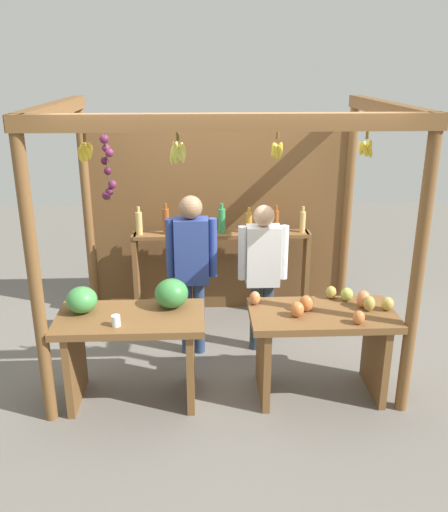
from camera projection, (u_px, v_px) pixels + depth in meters
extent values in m
plane|color=slate|center=(223.00, 351.00, 5.49)|extent=(12.00, 12.00, 0.00)
cylinder|color=brown|center=(35.00, 281.00, 4.05)|extent=(0.10, 0.10, 2.41)
cylinder|color=brown|center=(417.00, 274.00, 4.17)|extent=(0.10, 0.10, 2.41)
cylinder|color=brown|center=(87.00, 210.00, 5.99)|extent=(0.10, 0.10, 2.41)
cylinder|color=brown|center=(348.00, 207.00, 6.11)|extent=(0.10, 0.10, 2.41)
cube|color=brown|center=(230.00, 122.00, 3.72)|extent=(2.99, 0.12, 0.12)
cube|color=brown|center=(53.00, 110.00, 4.63)|extent=(0.12, 2.16, 0.12)
cube|color=brown|center=(388.00, 109.00, 4.76)|extent=(0.12, 2.16, 0.12)
cube|color=brown|center=(219.00, 218.00, 6.11)|extent=(2.89, 0.04, 2.17)
cylinder|color=brown|center=(178.00, 136.00, 3.87)|extent=(0.02, 0.02, 0.06)
ellipsoid|color=#D1CC4C|center=(183.00, 153.00, 3.92)|extent=(0.04, 0.08, 0.15)
ellipsoid|color=#D1CC4C|center=(181.00, 152.00, 3.93)|extent=(0.07, 0.07, 0.15)
ellipsoid|color=#D1CC4C|center=(179.00, 151.00, 3.95)|extent=(0.09, 0.04, 0.15)
ellipsoid|color=#D1CC4C|center=(175.00, 151.00, 3.94)|extent=(0.07, 0.06, 0.15)
ellipsoid|color=#D1CC4C|center=(173.00, 155.00, 3.93)|extent=(0.05, 0.09, 0.15)
ellipsoid|color=#D1CC4C|center=(175.00, 154.00, 3.91)|extent=(0.05, 0.07, 0.15)
ellipsoid|color=#D1CC4C|center=(177.00, 151.00, 3.89)|extent=(0.08, 0.06, 0.15)
ellipsoid|color=#D1CC4C|center=(179.00, 153.00, 3.89)|extent=(0.09, 0.05, 0.15)
ellipsoid|color=#D1CC4C|center=(182.00, 154.00, 3.90)|extent=(0.06, 0.06, 0.15)
cylinder|color=brown|center=(278.00, 135.00, 3.96)|extent=(0.02, 0.02, 0.06)
ellipsoid|color=gold|center=(280.00, 150.00, 4.00)|extent=(0.04, 0.05, 0.11)
ellipsoid|color=gold|center=(280.00, 149.00, 4.04)|extent=(0.06, 0.05, 0.12)
ellipsoid|color=gold|center=(274.00, 150.00, 4.03)|extent=(0.07, 0.06, 0.12)
ellipsoid|color=gold|center=(274.00, 149.00, 4.00)|extent=(0.04, 0.07, 0.11)
ellipsoid|color=gold|center=(275.00, 151.00, 3.98)|extent=(0.06, 0.05, 0.12)
ellipsoid|color=gold|center=(279.00, 152.00, 3.99)|extent=(0.05, 0.04, 0.11)
cylinder|color=brown|center=(367.00, 135.00, 3.95)|extent=(0.02, 0.02, 0.06)
ellipsoid|color=gold|center=(369.00, 147.00, 3.99)|extent=(0.04, 0.06, 0.11)
ellipsoid|color=gold|center=(368.00, 148.00, 4.02)|extent=(0.05, 0.04, 0.11)
ellipsoid|color=gold|center=(363.00, 148.00, 4.02)|extent=(0.06, 0.05, 0.11)
ellipsoid|color=gold|center=(361.00, 148.00, 3.99)|extent=(0.04, 0.07, 0.11)
ellipsoid|color=gold|center=(365.00, 150.00, 3.95)|extent=(0.07, 0.06, 0.11)
ellipsoid|color=gold|center=(370.00, 151.00, 3.97)|extent=(0.07, 0.06, 0.11)
cylinder|color=brown|center=(84.00, 137.00, 3.81)|extent=(0.02, 0.02, 0.06)
ellipsoid|color=gold|center=(90.00, 150.00, 3.85)|extent=(0.04, 0.06, 0.12)
ellipsoid|color=gold|center=(90.00, 152.00, 3.88)|extent=(0.07, 0.06, 0.12)
ellipsoid|color=gold|center=(86.00, 150.00, 3.88)|extent=(0.07, 0.04, 0.12)
ellipsoid|color=gold|center=(83.00, 150.00, 3.86)|extent=(0.06, 0.06, 0.12)
ellipsoid|color=gold|center=(81.00, 152.00, 3.85)|extent=(0.04, 0.08, 0.12)
ellipsoid|color=gold|center=(81.00, 155.00, 3.83)|extent=(0.06, 0.05, 0.12)
ellipsoid|color=gold|center=(85.00, 154.00, 3.82)|extent=(0.06, 0.04, 0.12)
ellipsoid|color=gold|center=(88.00, 152.00, 3.83)|extent=(0.06, 0.06, 0.12)
cylinder|color=#4C422D|center=(107.00, 165.00, 4.16)|extent=(0.01, 0.01, 0.55)
sphere|color=#511938|center=(104.00, 139.00, 4.11)|extent=(0.07, 0.07, 0.07)
sphere|color=#601E42|center=(106.00, 148.00, 4.14)|extent=(0.06, 0.06, 0.06)
sphere|color=#601E42|center=(109.00, 153.00, 4.13)|extent=(0.07, 0.07, 0.07)
sphere|color=#47142D|center=(105.00, 161.00, 4.18)|extent=(0.06, 0.06, 0.06)
sphere|color=#47142D|center=(108.00, 171.00, 4.16)|extent=(0.06, 0.06, 0.06)
sphere|color=#601E42|center=(112.00, 185.00, 4.21)|extent=(0.07, 0.07, 0.07)
sphere|color=#511938|center=(110.00, 192.00, 4.23)|extent=(0.06, 0.06, 0.06)
sphere|color=#511938|center=(106.00, 196.00, 4.23)|extent=(0.07, 0.07, 0.07)
cube|color=brown|center=(130.00, 319.00, 4.47)|extent=(1.22, 0.64, 0.06)
cube|color=brown|center=(75.00, 362.00, 4.58)|extent=(0.06, 0.58, 0.72)
cube|color=brown|center=(191.00, 359.00, 4.62)|extent=(0.06, 0.58, 0.72)
ellipsoid|color=#429347|center=(82.00, 300.00, 4.49)|extent=(0.33, 0.33, 0.22)
ellipsoid|color=#38843D|center=(172.00, 293.00, 4.58)|extent=(0.39, 0.39, 0.25)
cylinder|color=white|center=(116.00, 321.00, 4.27)|extent=(0.07, 0.07, 0.09)
cube|color=brown|center=(322.00, 315.00, 4.54)|extent=(1.22, 0.64, 0.06)
cube|color=brown|center=(263.00, 358.00, 4.65)|extent=(0.06, 0.58, 0.72)
cube|color=brown|center=(375.00, 355.00, 4.69)|extent=(0.06, 0.58, 0.72)
ellipsoid|color=#B79E47|center=(369.00, 304.00, 4.53)|extent=(0.13, 0.13, 0.13)
ellipsoid|color=#A8B24C|center=(347.00, 294.00, 4.72)|extent=(0.12, 0.12, 0.12)
ellipsoid|color=#E07F47|center=(363.00, 299.00, 4.59)|extent=(0.14, 0.14, 0.15)
ellipsoid|color=#CC7038|center=(359.00, 317.00, 4.30)|extent=(0.11, 0.11, 0.11)
ellipsoid|color=#CC7038|center=(297.00, 309.00, 4.43)|extent=(0.14, 0.14, 0.13)
ellipsoid|color=#CC7038|center=(306.00, 303.00, 4.52)|extent=(0.13, 0.13, 0.14)
ellipsoid|color=#E07F47|center=(255.00, 298.00, 4.65)|extent=(0.12, 0.12, 0.12)
ellipsoid|color=#B79E47|center=(331.00, 292.00, 4.77)|extent=(0.10, 0.10, 0.11)
ellipsoid|color=#B79E47|center=(388.00, 304.00, 4.54)|extent=(0.13, 0.13, 0.12)
cube|color=brown|center=(136.00, 277.00, 6.00)|extent=(0.05, 0.20, 1.00)
cube|color=brown|center=(306.00, 275.00, 6.09)|extent=(0.05, 0.20, 1.00)
cube|color=brown|center=(222.00, 235.00, 5.88)|extent=(1.88, 0.22, 0.04)
cylinder|color=#D8B266|center=(139.00, 223.00, 5.80)|extent=(0.07, 0.07, 0.24)
cylinder|color=#D8B266|center=(138.00, 210.00, 5.75)|extent=(0.03, 0.03, 0.06)
cylinder|color=#994C1E|center=(166.00, 221.00, 5.81)|extent=(0.07, 0.07, 0.27)
cylinder|color=#994C1E|center=(165.00, 206.00, 5.75)|extent=(0.03, 0.03, 0.06)
cylinder|color=#D8B266|center=(193.00, 223.00, 5.83)|extent=(0.07, 0.07, 0.22)
cylinder|color=#D8B266|center=(193.00, 211.00, 5.78)|extent=(0.03, 0.03, 0.06)
cylinder|color=#338C4C|center=(222.00, 221.00, 5.83)|extent=(0.08, 0.08, 0.27)
cylinder|color=#338C4C|center=(222.00, 206.00, 5.78)|extent=(0.03, 0.03, 0.06)
cylinder|color=gold|center=(249.00, 223.00, 5.85)|extent=(0.07, 0.07, 0.22)
cylinder|color=gold|center=(249.00, 210.00, 5.80)|extent=(0.03, 0.03, 0.06)
cylinder|color=#994C1E|center=(276.00, 222.00, 5.86)|extent=(0.06, 0.06, 0.24)
cylinder|color=#994C1E|center=(276.00, 208.00, 5.81)|extent=(0.03, 0.03, 0.06)
cylinder|color=#D8B266|center=(303.00, 222.00, 5.88)|extent=(0.06, 0.06, 0.23)
cylinder|color=#D8B266|center=(303.00, 209.00, 5.83)|extent=(0.03, 0.03, 0.06)
cylinder|color=navy|center=(187.00, 318.00, 5.35)|extent=(0.11, 0.11, 0.75)
cylinder|color=navy|center=(199.00, 317.00, 5.35)|extent=(0.11, 0.11, 0.75)
cube|color=#2D428C|center=(192.00, 251.00, 5.12)|extent=(0.32, 0.19, 0.63)
cylinder|color=#2D428C|center=(170.00, 248.00, 5.10)|extent=(0.08, 0.08, 0.57)
cylinder|color=#2D428C|center=(213.00, 248.00, 5.11)|extent=(0.08, 0.08, 0.57)
sphere|color=#997051|center=(191.00, 207.00, 4.97)|extent=(0.22, 0.22, 0.22)
cylinder|color=#2A3944|center=(255.00, 317.00, 5.42)|extent=(0.11, 0.11, 0.70)
cylinder|color=#2A3944|center=(267.00, 316.00, 5.43)|extent=(0.11, 0.11, 0.70)
cube|color=white|center=(263.00, 256.00, 5.21)|extent=(0.32, 0.19, 0.59)
cylinder|color=white|center=(242.00, 253.00, 5.19)|extent=(0.08, 0.08, 0.53)
cylinder|color=white|center=(284.00, 252.00, 5.21)|extent=(0.08, 0.08, 0.53)
sphere|color=tan|center=(264.00, 216.00, 5.08)|extent=(0.20, 0.20, 0.20)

